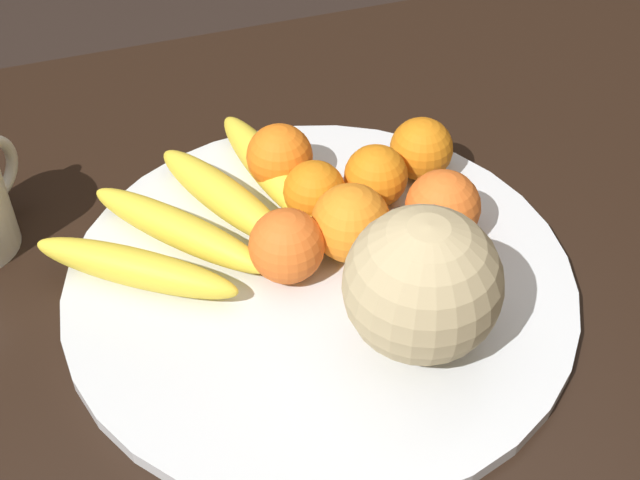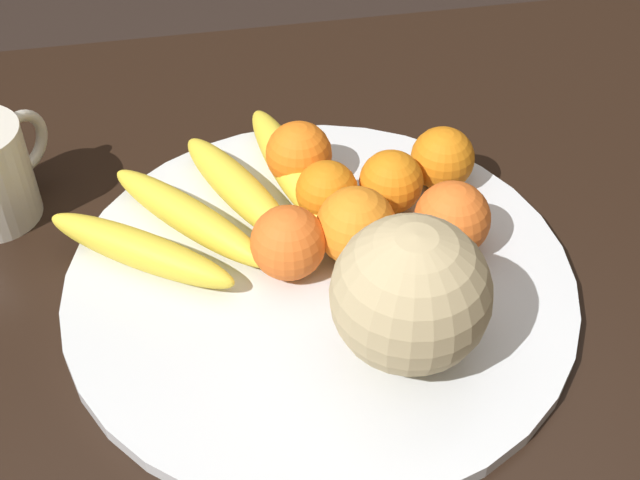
% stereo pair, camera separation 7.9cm
% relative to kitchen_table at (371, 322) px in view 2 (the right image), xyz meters
% --- Properties ---
extents(kitchen_table, '(1.60, 0.91, 0.73)m').
position_rel_kitchen_table_xyz_m(kitchen_table, '(0.00, 0.00, 0.00)').
color(kitchen_table, black).
rests_on(kitchen_table, ground_plane).
extents(fruit_bowl, '(0.48, 0.48, 0.01)m').
position_rel_kitchen_table_xyz_m(fruit_bowl, '(0.06, 0.02, 0.10)').
color(fruit_bowl, silver).
rests_on(fruit_bowl, kitchen_table).
extents(melon, '(0.13, 0.13, 0.13)m').
position_rel_kitchen_table_xyz_m(melon, '(0.00, 0.12, 0.17)').
color(melon, tan).
rests_on(melon, fruit_bowl).
extents(banana_bunch, '(0.29, 0.27, 0.04)m').
position_rel_kitchen_table_xyz_m(banana_bunch, '(0.14, -0.07, 0.12)').
color(banana_bunch, brown).
rests_on(banana_bunch, fruit_bowl).
extents(orange_front_left, '(0.07, 0.07, 0.07)m').
position_rel_kitchen_table_xyz_m(orange_front_left, '(0.08, 0.01, 0.14)').
color(orange_front_left, orange).
rests_on(orange_front_left, fruit_bowl).
extents(orange_front_right, '(0.07, 0.07, 0.07)m').
position_rel_kitchen_table_xyz_m(orange_front_right, '(-0.09, -0.09, 0.13)').
color(orange_front_right, orange).
rests_on(orange_front_right, fruit_bowl).
extents(orange_mid_center, '(0.06, 0.06, 0.06)m').
position_rel_kitchen_table_xyz_m(orange_mid_center, '(0.04, -0.06, 0.13)').
color(orange_mid_center, orange).
rests_on(orange_mid_center, fruit_bowl).
extents(orange_back_left, '(0.07, 0.07, 0.07)m').
position_rel_kitchen_table_xyz_m(orange_back_left, '(0.05, -0.12, 0.14)').
color(orange_back_left, orange).
rests_on(orange_back_left, fruit_bowl).
extents(orange_back_right, '(0.06, 0.06, 0.06)m').
position_rel_kitchen_table_xyz_m(orange_back_right, '(-0.03, -0.06, 0.13)').
color(orange_back_right, orange).
rests_on(orange_back_right, fruit_bowl).
extents(orange_top_small, '(0.07, 0.07, 0.07)m').
position_rel_kitchen_table_xyz_m(orange_top_small, '(-0.07, 0.01, 0.14)').
color(orange_top_small, orange).
rests_on(orange_top_small, fruit_bowl).
extents(orange_side_extra, '(0.08, 0.08, 0.08)m').
position_rel_kitchen_table_xyz_m(orange_side_extra, '(0.02, -0.00, 0.14)').
color(orange_side_extra, orange).
rests_on(orange_side_extra, fruit_bowl).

